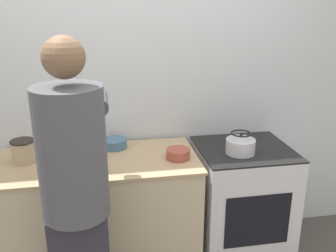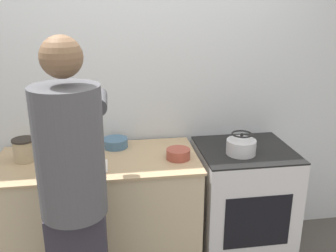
{
  "view_description": "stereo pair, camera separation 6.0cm",
  "coord_description": "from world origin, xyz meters",
  "px_view_note": "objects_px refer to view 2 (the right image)",
  "views": [
    {
      "loc": [
        -0.3,
        -2.09,
        1.94
      ],
      "look_at": [
        0.12,
        0.23,
        1.15
      ],
      "focal_mm": 40.0,
      "sensor_mm": 36.0,
      "label": 1
    },
    {
      "loc": [
        -0.24,
        -2.1,
        1.94
      ],
      "look_at": [
        0.12,
        0.23,
        1.15
      ],
      "focal_mm": 40.0,
      "sensor_mm": 36.0,
      "label": 2
    }
  ],
  "objects_px": {
    "cutting_board": "(78,168)",
    "canister_jar": "(25,150)",
    "oven": "(242,204)",
    "knife": "(70,168)",
    "person": "(74,190)",
    "bowl_prep": "(178,154)",
    "kettle": "(241,145)"
  },
  "relations": [
    {
      "from": "cutting_board",
      "to": "bowl_prep",
      "type": "bearing_deg",
      "value": 5.96
    },
    {
      "from": "cutting_board",
      "to": "knife",
      "type": "distance_m",
      "value": 0.06
    },
    {
      "from": "knife",
      "to": "kettle",
      "type": "bearing_deg",
      "value": 24.58
    },
    {
      "from": "person",
      "to": "kettle",
      "type": "relative_size",
      "value": 8.61
    },
    {
      "from": "person",
      "to": "knife",
      "type": "relative_size",
      "value": 7.85
    },
    {
      "from": "cutting_board",
      "to": "canister_jar",
      "type": "height_order",
      "value": "canister_jar"
    },
    {
      "from": "cutting_board",
      "to": "kettle",
      "type": "distance_m",
      "value": 1.12
    },
    {
      "from": "kettle",
      "to": "canister_jar",
      "type": "distance_m",
      "value": 1.49
    },
    {
      "from": "canister_jar",
      "to": "bowl_prep",
      "type": "bearing_deg",
      "value": -7.07
    },
    {
      "from": "oven",
      "to": "bowl_prep",
      "type": "distance_m",
      "value": 0.71
    },
    {
      "from": "person",
      "to": "oven",
      "type": "bearing_deg",
      "value": 25.32
    },
    {
      "from": "knife",
      "to": "canister_jar",
      "type": "bearing_deg",
      "value": 165.12
    },
    {
      "from": "cutting_board",
      "to": "canister_jar",
      "type": "xyz_separation_m",
      "value": [
        -0.37,
        0.2,
        0.07
      ]
    },
    {
      "from": "bowl_prep",
      "to": "canister_jar",
      "type": "relative_size",
      "value": 1.05
    },
    {
      "from": "kettle",
      "to": "oven",
      "type": "bearing_deg",
      "value": 50.62
    },
    {
      "from": "oven",
      "to": "person",
      "type": "bearing_deg",
      "value": -154.68
    },
    {
      "from": "person",
      "to": "canister_jar",
      "type": "height_order",
      "value": "person"
    },
    {
      "from": "cutting_board",
      "to": "bowl_prep",
      "type": "xyz_separation_m",
      "value": [
        0.67,
        0.07,
        0.03
      ]
    },
    {
      "from": "oven",
      "to": "knife",
      "type": "xyz_separation_m",
      "value": [
        -1.24,
        -0.16,
        0.46
      ]
    },
    {
      "from": "person",
      "to": "bowl_prep",
      "type": "relative_size",
      "value": 10.81
    },
    {
      "from": "canister_jar",
      "to": "cutting_board",
      "type": "bearing_deg",
      "value": -28.54
    },
    {
      "from": "cutting_board",
      "to": "kettle",
      "type": "xyz_separation_m",
      "value": [
        1.12,
        0.06,
        0.07
      ]
    },
    {
      "from": "canister_jar",
      "to": "oven",
      "type": "bearing_deg",
      "value": -2.24
    },
    {
      "from": "person",
      "to": "kettle",
      "type": "xyz_separation_m",
      "value": [
        1.11,
        0.48,
        0.01
      ]
    },
    {
      "from": "kettle",
      "to": "bowl_prep",
      "type": "distance_m",
      "value": 0.45
    },
    {
      "from": "oven",
      "to": "kettle",
      "type": "height_order",
      "value": "kettle"
    },
    {
      "from": "oven",
      "to": "bowl_prep",
      "type": "bearing_deg",
      "value": -172.46
    },
    {
      "from": "bowl_prep",
      "to": "oven",
      "type": "bearing_deg",
      "value": 7.54
    },
    {
      "from": "oven",
      "to": "kettle",
      "type": "xyz_separation_m",
      "value": [
        -0.07,
        -0.08,
        0.52
      ]
    },
    {
      "from": "oven",
      "to": "person",
      "type": "relative_size",
      "value": 0.51
    },
    {
      "from": "knife",
      "to": "bowl_prep",
      "type": "distance_m",
      "value": 0.73
    },
    {
      "from": "knife",
      "to": "canister_jar",
      "type": "xyz_separation_m",
      "value": [
        -0.31,
        0.22,
        0.06
      ]
    }
  ]
}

